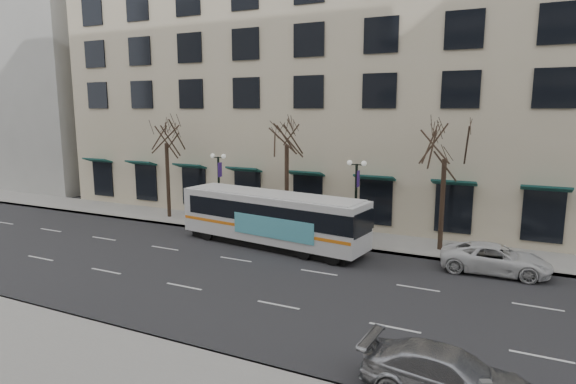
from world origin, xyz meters
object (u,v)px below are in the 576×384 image
Objects in this scene: lamp_post_right at (356,197)px; silver_car at (449,376)px; tree_far_right at (446,142)px; city_bus at (273,217)px; white_pickup at (495,259)px; tree_far_left at (166,130)px; tree_far_mid at (287,130)px; lamp_post_left at (219,186)px.

silver_car is (7.45, -14.40, -2.21)m from lamp_post_right.
tree_far_right is 10.94m from city_bus.
lamp_post_right reaches higher than white_pickup.
white_pickup is at bearing -6.42° from tree_far_left.
lamp_post_right is at bearing -6.83° from tree_far_mid.
white_pickup is at bearing -11.23° from tree_far_mid.
tree_far_mid is at bearing 43.68° from silver_car.
lamp_post_left is 1.00× the size of lamp_post_right.
silver_car is (17.45, -14.40, -2.21)m from lamp_post_left.
lamp_post_left is (5.01, -0.60, -3.75)m from tree_far_left.
city_bus is at bearing -78.84° from tree_far_mid.
tree_far_right is at bearing 6.85° from lamp_post_right.
city_bus is (5.64, -2.68, -1.15)m from lamp_post_left.
lamp_post_left reaches higher than white_pickup.
lamp_post_left is at bearing -6.83° from tree_far_left.
lamp_post_left is 6.35m from city_bus.
tree_far_right is 1.60× the size of silver_car.
tree_far_left is 1.03× the size of tree_far_right.
tree_far_mid is 14.71m from white_pickup.
tree_far_left reaches higher than lamp_post_left.
lamp_post_left is 1.03× the size of silver_car.
tree_far_mid is 20.46m from silver_car.
silver_car is at bearing -39.52° from lamp_post_left.
lamp_post_right is at bearing 74.47° from white_pickup.
tree_far_left reaches higher than city_bus.
tree_far_mid is 1.69× the size of silver_car.
tree_far_right reaches higher than lamp_post_left.
lamp_post_left is at bearing 180.00° from lamp_post_right.
lamp_post_right is (10.00, 0.00, 0.00)m from lamp_post_left.
silver_car is (2.46, -15.00, -5.69)m from tree_far_right.
lamp_post_left is (-4.99, -0.60, -3.96)m from tree_far_mid.
silver_car is (12.46, -15.00, -6.17)m from tree_far_mid.
lamp_post_right is 8.62m from white_pickup.
lamp_post_right is at bearing -2.29° from tree_far_left.
city_bus is at bearing 91.48° from white_pickup.
city_bus is at bearing 49.19° from silver_car.
tree_far_left reaches higher than lamp_post_right.
city_bus is at bearing -160.67° from tree_far_right.
lamp_post_left is at bearing 54.43° from silver_car.
tree_far_mid is 0.69× the size of city_bus.
lamp_post_left is 10.00m from lamp_post_right.
tree_far_left is 24.00m from white_pickup.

